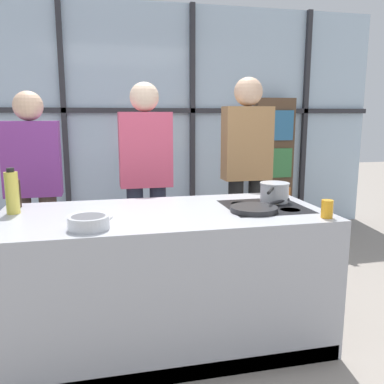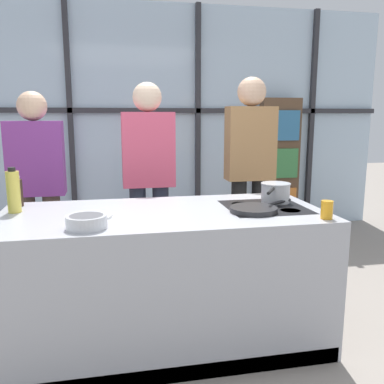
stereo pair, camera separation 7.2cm
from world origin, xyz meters
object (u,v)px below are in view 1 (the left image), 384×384
object	(u,v)px
spectator_center_right	(247,164)
spectator_far_left	(34,182)
saucepan	(274,192)
mixing_bowl	(89,222)
frying_pan	(255,209)
spectator_center_left	(146,172)
oil_bottle	(12,192)
white_plate	(90,217)
juice_glass_near	(327,209)
pepper_grinder	(17,193)

from	to	relation	value
spectator_center_right	spectator_far_left	bearing A→B (deg)	0.00
spectator_center_right	saucepan	world-z (taller)	spectator_center_right
spectator_far_left	mixing_bowl	size ratio (longest dim) A/B	7.60
frying_pan	mixing_bowl	bearing A→B (deg)	-169.67
spectator_center_left	oil_bottle	bearing A→B (deg)	42.10
spectator_far_left	spectator_center_left	bearing A→B (deg)	-180.00
white_plate	juice_glass_near	size ratio (longest dim) A/B	2.47
spectator_far_left	white_plate	xyz separation A→B (m)	(0.46, -1.05, -0.06)
spectator_far_left	oil_bottle	bearing A→B (deg)	89.88
saucepan	spectator_center_left	bearing A→B (deg)	132.67
saucepan	pepper_grinder	bearing A→B (deg)	172.64
pepper_grinder	spectator_far_left	bearing A→B (deg)	88.96
frying_pan	pepper_grinder	world-z (taller)	pepper_grinder
spectator_center_right	white_plate	xyz separation A→B (m)	(-1.37, -1.05, -0.16)
oil_bottle	pepper_grinder	world-z (taller)	oil_bottle
frying_pan	white_plate	world-z (taller)	frying_pan
spectator_center_right	pepper_grinder	bearing A→B (deg)	19.31
spectator_far_left	pepper_grinder	world-z (taller)	spectator_far_left
spectator_center_left	frying_pan	size ratio (longest dim) A/B	3.59
mixing_bowl	pepper_grinder	distance (m)	0.81
saucepan	pepper_grinder	world-z (taller)	pepper_grinder
spectator_far_left	oil_bottle	size ratio (longest dim) A/B	5.87
saucepan	juice_glass_near	distance (m)	0.50
saucepan	white_plate	world-z (taller)	saucepan
mixing_bowl	white_plate	bearing A→B (deg)	89.35
spectator_center_left	white_plate	world-z (taller)	spectator_center_left
saucepan	white_plate	xyz separation A→B (m)	(-1.25, -0.18, -0.07)
mixing_bowl	juice_glass_near	bearing A→B (deg)	-2.58
spectator_far_left	spectator_center_left	distance (m)	0.92
spectator_center_right	pepper_grinder	distance (m)	1.95
frying_pan	saucepan	distance (m)	0.35
saucepan	spectator_center_right	bearing A→B (deg)	82.48
spectator_far_left	pepper_grinder	size ratio (longest dim) A/B	7.79
white_plate	mixing_bowl	distance (m)	0.25
spectator_far_left	spectator_center_right	world-z (taller)	spectator_center_right
spectator_far_left	juice_glass_near	distance (m)	2.28
oil_bottle	juice_glass_near	bearing A→B (deg)	-16.11
spectator_center_left	pepper_grinder	bearing A→B (deg)	34.86
frying_pan	oil_bottle	world-z (taller)	oil_bottle
mixing_bowl	saucepan	bearing A→B (deg)	18.82
spectator_center_left	saucepan	size ratio (longest dim) A/B	5.15
pepper_grinder	juice_glass_near	distance (m)	1.98
spectator_center_left	juice_glass_near	xyz separation A→B (m)	(0.92, -1.36, -0.07)
spectator_center_right	oil_bottle	distance (m)	2.01
spectator_center_right	white_plate	world-z (taller)	spectator_center_right
white_plate	spectator_center_left	bearing A→B (deg)	66.74
saucepan	pepper_grinder	distance (m)	1.74
spectator_center_left	spectator_center_right	world-z (taller)	spectator_center_right
spectator_far_left	white_plate	distance (m)	1.15
spectator_far_left	frying_pan	distance (m)	1.85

